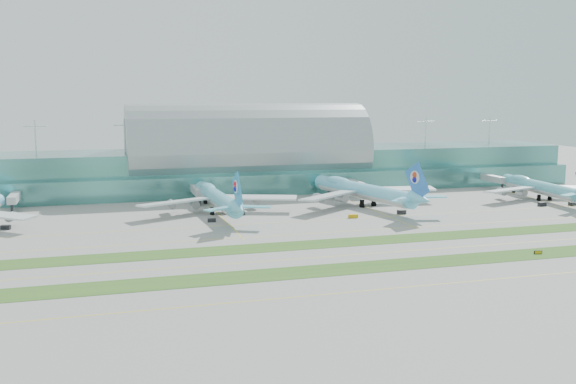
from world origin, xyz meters
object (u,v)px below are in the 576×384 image
object	(u,v)px
terminal	(248,161)
airliner_c	(362,190)
airliner_b	(217,197)
airliner_d	(540,186)
taxiway_sign_east	(538,252)

from	to	relation	value
terminal	airliner_c	xyz separation A→B (m)	(36.60, -61.68, -7.47)
airliner_b	airliner_c	world-z (taller)	airliner_c
terminal	airliner_b	distance (m)	67.96
terminal	airliner_d	world-z (taller)	terminal
terminal	airliner_b	xyz separation A→B (m)	(-26.59, -62.04, -7.91)
airliner_b	taxiway_sign_east	distance (m)	124.75
taxiway_sign_east	airliner_b	bearing A→B (deg)	143.31
airliner_b	airliner_c	size ratio (longest dim) A/B	0.95
airliner_b	taxiway_sign_east	size ratio (longest dim) A/B	30.24
terminal	airliner_b	size ratio (longest dim) A/B	4.57
airliner_b	airliner_d	xyz separation A→B (m)	(147.72, -7.16, -0.46)
terminal	airliner_b	world-z (taller)	terminal
terminal	taxiway_sign_east	world-z (taller)	terminal
terminal	airliner_b	bearing A→B (deg)	-113.20
taxiway_sign_east	airliner_c	bearing A→B (deg)	113.35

